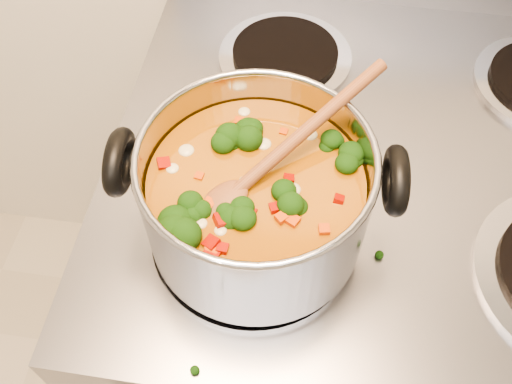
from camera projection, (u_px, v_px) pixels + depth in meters
electric_range at (360, 296)px, 1.12m from camera, size 0.79×0.71×1.08m
stockpot at (257, 197)px, 0.61m from camera, size 0.30×0.25×0.15m
wooden_spoon at (265, 167)px, 0.58m from camera, size 0.19×0.21×0.08m
cooktop_crumbs at (181, 232)px, 0.68m from camera, size 0.04×0.29×0.01m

